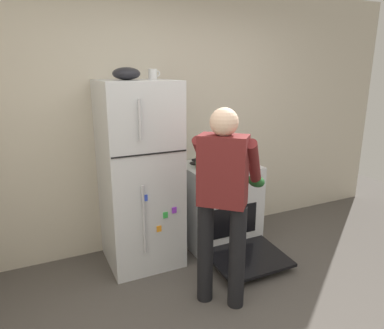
{
  "coord_description": "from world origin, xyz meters",
  "views": [
    {
      "loc": [
        -1.36,
        -1.52,
        1.87
      ],
      "look_at": [
        -0.01,
        1.32,
        1.0
      ],
      "focal_mm": 32.72,
      "sensor_mm": 36.0,
      "label": 1
    }
  ],
  "objects_px": {
    "person_cook": "(223,191)",
    "mixing_bowl": "(126,74)",
    "stove_range": "(219,205)",
    "coffee_mug": "(153,74)",
    "pepper_mill": "(233,149)",
    "red_pot": "(208,162)",
    "refrigerator": "(139,175)"
  },
  "relations": [
    {
      "from": "red_pot",
      "to": "coffee_mug",
      "type": "xyz_separation_m",
      "value": [
        -0.53,
        0.1,
        0.87
      ]
    },
    {
      "from": "red_pot",
      "to": "mixing_bowl",
      "type": "bearing_deg",
      "value": 176.39
    },
    {
      "from": "refrigerator",
      "to": "pepper_mill",
      "type": "bearing_deg",
      "value": 9.7
    },
    {
      "from": "red_pot",
      "to": "pepper_mill",
      "type": "height_order",
      "value": "pepper_mill"
    },
    {
      "from": "refrigerator",
      "to": "mixing_bowl",
      "type": "bearing_deg",
      "value": 179.78
    },
    {
      "from": "refrigerator",
      "to": "person_cook",
      "type": "bearing_deg",
      "value": -66.58
    },
    {
      "from": "person_cook",
      "to": "mixing_bowl",
      "type": "relative_size",
      "value": 6.57
    },
    {
      "from": "refrigerator",
      "to": "stove_range",
      "type": "distance_m",
      "value": 0.98
    },
    {
      "from": "pepper_mill",
      "to": "stove_range",
      "type": "bearing_deg",
      "value": -144.03
    },
    {
      "from": "refrigerator",
      "to": "pepper_mill",
      "type": "height_order",
      "value": "refrigerator"
    },
    {
      "from": "refrigerator",
      "to": "mixing_bowl",
      "type": "relative_size",
      "value": 7.26
    },
    {
      "from": "mixing_bowl",
      "to": "coffee_mug",
      "type": "bearing_deg",
      "value": 10.78
    },
    {
      "from": "pepper_mill",
      "to": "person_cook",
      "type": "bearing_deg",
      "value": -125.2
    },
    {
      "from": "person_cook",
      "to": "pepper_mill",
      "type": "height_order",
      "value": "person_cook"
    },
    {
      "from": "refrigerator",
      "to": "red_pot",
      "type": "bearing_deg",
      "value": -3.99
    },
    {
      "from": "refrigerator",
      "to": "stove_range",
      "type": "height_order",
      "value": "refrigerator"
    },
    {
      "from": "coffee_mug",
      "to": "red_pot",
      "type": "bearing_deg",
      "value": -10.69
    },
    {
      "from": "red_pot",
      "to": "mixing_bowl",
      "type": "distance_m",
      "value": 1.18
    },
    {
      "from": "mixing_bowl",
      "to": "stove_range",
      "type": "bearing_deg",
      "value": -1.07
    },
    {
      "from": "coffee_mug",
      "to": "mixing_bowl",
      "type": "bearing_deg",
      "value": -169.22
    },
    {
      "from": "stove_range",
      "to": "person_cook",
      "type": "height_order",
      "value": "person_cook"
    },
    {
      "from": "red_pot",
      "to": "pepper_mill",
      "type": "xyz_separation_m",
      "value": [
        0.46,
        0.25,
        0.03
      ]
    },
    {
      "from": "person_cook",
      "to": "pepper_mill",
      "type": "xyz_separation_m",
      "value": [
        0.78,
        1.11,
        0.02
      ]
    },
    {
      "from": "stove_range",
      "to": "mixing_bowl",
      "type": "height_order",
      "value": "mixing_bowl"
    },
    {
      "from": "stove_range",
      "to": "pepper_mill",
      "type": "height_order",
      "value": "pepper_mill"
    },
    {
      "from": "red_pot",
      "to": "stove_range",
      "type": "bearing_deg",
      "value": 11.41
    },
    {
      "from": "person_cook",
      "to": "mixing_bowl",
      "type": "xyz_separation_m",
      "value": [
        -0.47,
        0.91,
        0.87
      ]
    },
    {
      "from": "coffee_mug",
      "to": "pepper_mill",
      "type": "relative_size",
      "value": 0.63
    },
    {
      "from": "red_pot",
      "to": "coffee_mug",
      "type": "relative_size",
      "value": 3.16
    },
    {
      "from": "stove_range",
      "to": "coffee_mug",
      "type": "relative_size",
      "value": 10.76
    },
    {
      "from": "coffee_mug",
      "to": "person_cook",
      "type": "bearing_deg",
      "value": -77.63
    },
    {
      "from": "pepper_mill",
      "to": "mixing_bowl",
      "type": "xyz_separation_m",
      "value": [
        -1.25,
        -0.2,
        0.84
      ]
    }
  ]
}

